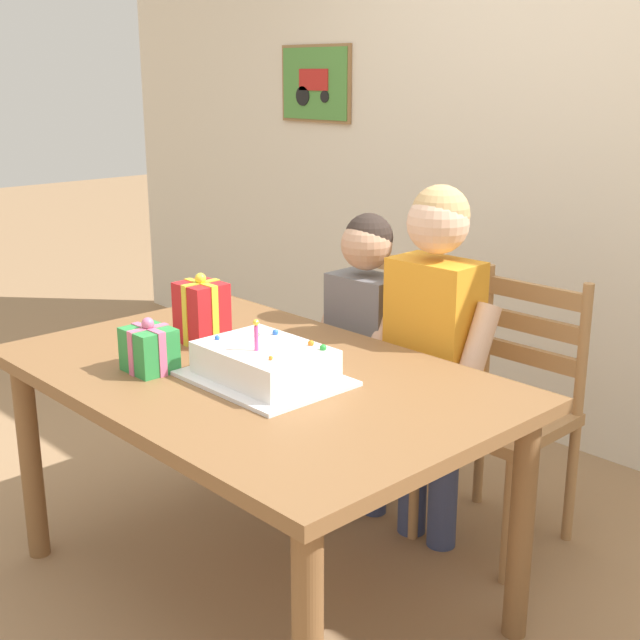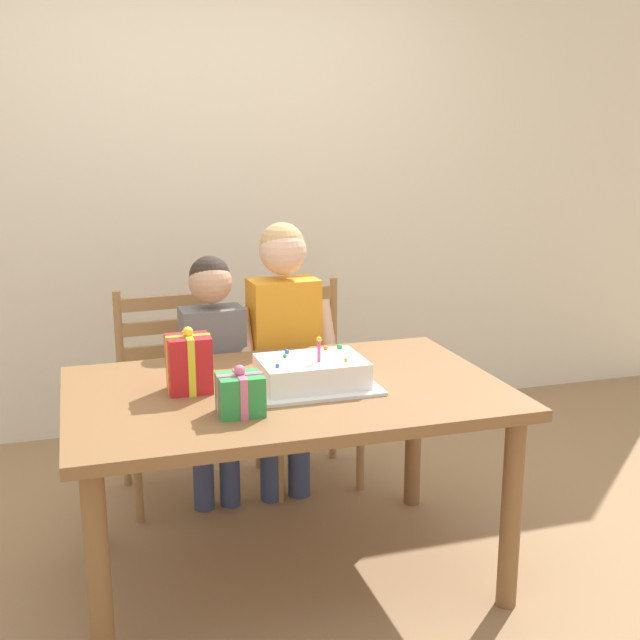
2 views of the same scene
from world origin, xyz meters
TOP-DOWN VIEW (x-y plane):
  - ground_plane at (0.00, 0.00)m, footprint 20.00×20.00m
  - back_wall at (-0.01, 1.70)m, footprint 6.40×0.11m
  - dining_table at (0.00, 0.00)m, footprint 1.51×0.97m
  - birthday_cake at (0.08, -0.03)m, footprint 0.44×0.34m
  - gift_box_red_large at (-0.21, -0.22)m, footprint 0.15×0.13m
  - gift_box_beside_cake at (-0.33, 0.06)m, footprint 0.15×0.13m
  - chair_left at (-0.31, 0.83)m, footprint 0.45×0.45m
  - chair_right at (0.31, 0.83)m, footprint 0.43×0.43m
  - child_older at (0.16, 0.63)m, footprint 0.45×0.26m
  - child_younger at (-0.15, 0.63)m, footprint 0.40×0.23m

SIDE VIEW (x-z plane):
  - ground_plane at x=0.00m, z-range 0.00..0.00m
  - chair_left at x=-0.31m, z-range 0.01..0.93m
  - chair_right at x=0.31m, z-range 0.01..0.93m
  - dining_table at x=0.00m, z-range 0.28..1.01m
  - child_younger at x=-0.15m, z-range 0.12..1.23m
  - child_older at x=0.16m, z-range 0.13..1.37m
  - birthday_cake at x=0.08m, z-range 0.69..0.88m
  - gift_box_red_large at x=-0.21m, z-range 0.72..0.88m
  - gift_box_beside_cake at x=-0.33m, z-range 0.72..0.95m
  - back_wall at x=-0.01m, z-range 0.00..2.60m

